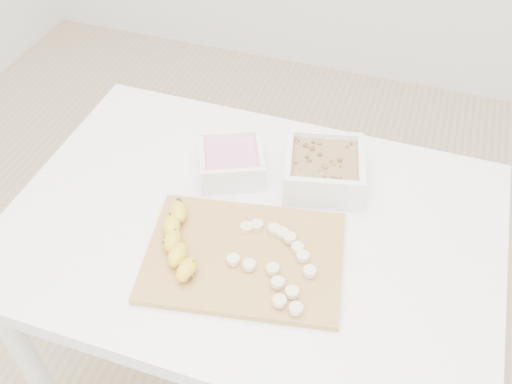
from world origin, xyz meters
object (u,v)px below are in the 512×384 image
(bowl_granola, at_px, (324,169))
(cutting_board, at_px, (244,257))
(table, at_px, (252,252))
(bowl_yogurt, at_px, (232,161))
(banana, at_px, (179,242))

(bowl_granola, relative_size, cutting_board, 0.53)
(table, xyz_separation_m, bowl_granola, (0.11, 0.16, 0.14))
(table, height_order, bowl_granola, bowl_granola)
(bowl_yogurt, distance_m, bowl_granola, 0.20)
(bowl_granola, xyz_separation_m, banana, (-0.21, -0.28, -0.01))
(cutting_board, distance_m, banana, 0.13)
(table, height_order, cutting_board, cutting_board)
(bowl_yogurt, relative_size, banana, 0.94)
(bowl_yogurt, xyz_separation_m, cutting_board, (0.11, -0.22, -0.03))
(bowl_granola, height_order, banana, bowl_granola)
(bowl_granola, bearing_deg, cutting_board, -109.55)
(bowl_yogurt, bearing_deg, banana, -93.63)
(banana, bearing_deg, bowl_granola, 34.09)
(table, height_order, bowl_yogurt, bowl_yogurt)
(table, distance_m, banana, 0.20)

